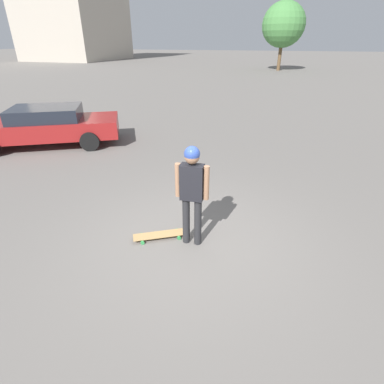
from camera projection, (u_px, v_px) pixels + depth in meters
name	position (u px, v px, depth m)	size (l,w,h in m)	color
ground_plane	(192.00, 242.00, 5.36)	(220.00, 220.00, 0.00)	slate
person	(192.00, 186.00, 4.85)	(0.25, 0.57, 1.79)	#262628
skateboard	(160.00, 235.00, 5.44)	(0.68, 0.94, 0.08)	tan
car_parked_near	(45.00, 125.00, 10.02)	(3.92, 5.06, 1.28)	maroon
tree_distant	(284.00, 25.00, 33.27)	(4.74, 4.74, 7.13)	brown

